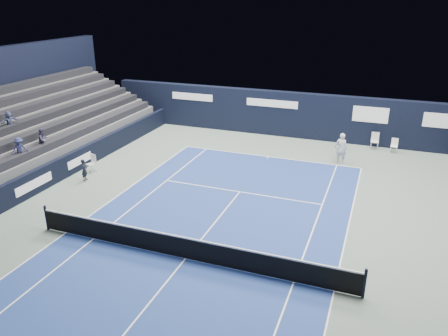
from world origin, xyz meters
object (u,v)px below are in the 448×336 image
object	(u,v)px
tennis_net	(185,247)
tennis_player	(341,148)
folding_chair_back_b	(394,144)
line_judge_chair	(92,162)
folding_chair_back_a	(375,140)

from	to	relation	value
tennis_net	tennis_player	distance (m)	13.10
folding_chair_back_b	line_judge_chair	size ratio (longest dim) A/B	0.92
tennis_player	tennis_net	bearing A→B (deg)	-108.82
folding_chair_back_b	tennis_net	distance (m)	17.01
folding_chair_back_a	tennis_net	xyz separation A→B (m)	(-5.97, -15.75, -0.10)
line_judge_chair	tennis_net	bearing A→B (deg)	-19.15
line_judge_chair	tennis_net	xyz separation A→B (m)	(8.61, -6.14, -0.06)
folding_chair_back_a	tennis_player	distance (m)	3.80
folding_chair_back_a	folding_chair_back_b	size ratio (longest dim) A/B	1.18
folding_chair_back_a	folding_chair_back_b	distance (m)	1.23
line_judge_chair	tennis_player	bearing A→B (deg)	42.32
folding_chair_back_b	line_judge_chair	bearing A→B (deg)	-145.09
tennis_net	tennis_player	bearing A→B (deg)	71.18
line_judge_chair	tennis_player	xyz separation A→B (m)	(12.83, 6.25, 0.35)
folding_chair_back_a	tennis_player	size ratio (longest dim) A/B	0.59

